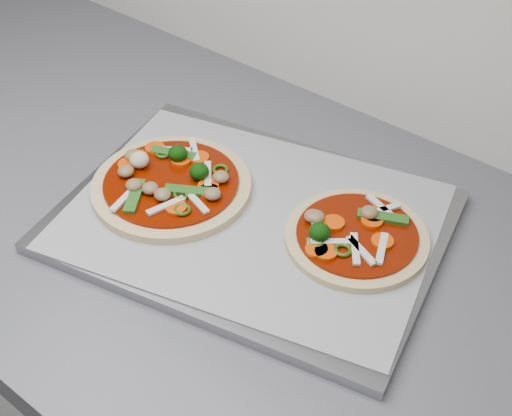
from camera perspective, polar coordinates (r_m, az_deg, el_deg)
The scene contains 6 objects.
base_cabinet at distance 1.33m, azimuth -11.15°, elevation -11.09°, with size 3.60×0.60×0.86m, color silver.
countertop at distance 1.02m, azimuth -14.41°, elevation 4.57°, with size 3.60×0.60×0.04m, color #58585F.
baking_tray at distance 0.83m, azimuth -0.35°, elevation -1.07°, with size 0.43×0.32×0.01m, color gray.
parchment at distance 0.83m, azimuth -0.36°, elevation -0.66°, with size 0.41×0.30×0.00m, color #949499.
pizza_left at distance 0.86m, azimuth -6.81°, elevation 2.01°, with size 0.23×0.23×0.03m.
pizza_right at distance 0.80m, azimuth 7.88°, elevation -2.17°, with size 0.19×0.19×0.03m.
Camera 1 is at (0.69, 0.84, 1.47)m, focal length 50.00 mm.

